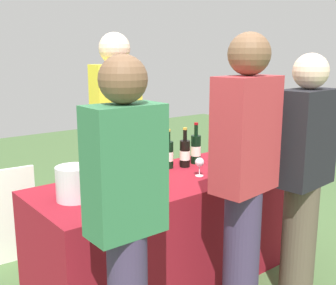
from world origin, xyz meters
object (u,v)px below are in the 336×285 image
wine_glass_2 (199,163)px  menu_board (4,217)px  wine_bottle_0 (99,168)px  wine_glass_4 (235,154)px  wine_bottle_2 (134,160)px  wine_bottle_3 (168,154)px  wine_bottle_4 (185,153)px  server_pouring (117,135)px  guest_0 (126,214)px  ice_bucket (74,183)px  guest_1 (244,174)px  wine_glass_1 (160,174)px  guest_2 (303,173)px  wine_bottle_5 (196,149)px  wine_glass_3 (231,156)px  wine_glass_0 (134,182)px  wine_bottle_1 (120,163)px

wine_glass_2 → menu_board: size_ratio=0.18×
wine_bottle_0 → wine_glass_4: wine_bottle_0 is taller
wine_bottle_0 → wine_bottle_2: (0.28, -0.01, 0.01)m
wine_bottle_3 → wine_bottle_4: wine_bottle_4 is taller
wine_bottle_2 → server_pouring: 0.45m
wine_bottle_0 → guest_0: 0.87m
ice_bucket → guest_1: (0.72, -0.67, 0.08)m
wine_glass_1 → wine_glass_2: bearing=3.0°
guest_1 → guest_2: guest_1 is taller
wine_bottle_2 → wine_bottle_0: bearing=178.1°
wine_bottle_2 → ice_bucket: 0.57m
wine_glass_4 → guest_0: size_ratio=0.08×
wine_bottle_2 → guest_0: guest_0 is taller
wine_glass_2 → server_pouring: bearing=109.6°
wine_bottle_5 → wine_glass_2: (-0.21, -0.27, -0.02)m
wine_bottle_4 → wine_glass_1: size_ratio=2.36×
wine_glass_3 → menu_board: 1.79m
wine_glass_3 → guest_1: bearing=-131.1°
guest_0 → wine_bottle_2: bearing=53.5°
wine_bottle_4 → guest_1: size_ratio=0.18×
wine_bottle_0 → menu_board: size_ratio=0.39×
wine_bottle_5 → wine_glass_0: bearing=-156.5°
wine_glass_3 → menu_board: (-1.32, 1.11, -0.49)m
menu_board → wine_bottle_1: bearing=-50.9°
wine_glass_4 → ice_bucket: (-1.31, 0.06, 0.01)m
wine_glass_2 → guest_0: bearing=-150.8°
wine_glass_4 → wine_bottle_3: bearing=149.2°
wine_bottle_4 → wine_bottle_5: size_ratio=0.94×
server_pouring → guest_0: server_pouring is taller
wine_bottle_4 → wine_glass_4: wine_bottle_4 is taller
wine_glass_3 → server_pouring: 0.90m
wine_bottle_0 → guest_0: bearing=-111.0°
guest_2 → guest_0: bearing=172.1°
wine_bottle_1 → wine_glass_3: wine_bottle_1 is taller
wine_bottle_2 → server_pouring: (0.12, 0.42, 0.10)m
wine_glass_0 → wine_glass_4: (1.01, 0.12, -0.01)m
wine_bottle_3 → wine_bottle_5: bearing=-5.9°
wine_glass_3 → guest_2: guest_2 is taller
wine_bottle_4 → wine_glass_1: (-0.44, -0.27, -0.02)m
wine_bottle_3 → guest_1: size_ratio=0.17×
ice_bucket → server_pouring: size_ratio=0.12×
wine_bottle_2 → wine_glass_1: wine_bottle_2 is taller
wine_bottle_1 → guest_0: size_ratio=0.20×
wine_bottle_3 → wine_bottle_5: (0.25, -0.03, 0.01)m
wine_glass_4 → ice_bucket: 1.31m
wine_bottle_0 → wine_glass_2: size_ratio=2.25×
wine_bottle_5 → wine_bottle_0: bearing=179.7°
wine_bottle_0 → guest_1: size_ratio=0.17×
wine_bottle_2 → guest_1: size_ratio=0.18×
wine_bottle_1 → server_pouring: server_pouring is taller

